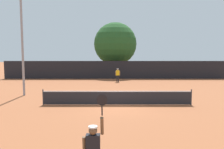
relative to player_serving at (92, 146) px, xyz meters
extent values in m
plane|color=#9E5633|center=(0.85, 9.64, -1.11)|extent=(120.00, 120.00, 0.00)
cube|color=#232328|center=(0.85, 9.64, -0.63)|extent=(10.04, 0.03, 0.91)
cube|color=white|center=(0.85, 9.64, -0.18)|extent=(10.04, 0.04, 0.06)
cylinder|color=#333338|center=(-4.17, 9.64, -0.57)|extent=(0.08, 0.08, 1.07)
cylinder|color=#333338|center=(5.87, 9.64, -0.57)|extent=(0.08, 0.08, 1.07)
cube|color=black|center=(0.85, 24.67, 0.06)|extent=(28.87, 0.12, 2.33)
cube|color=black|center=(-0.01, -0.01, 0.03)|extent=(0.38, 0.22, 0.61)
sphere|color=brown|center=(-0.01, -0.01, 0.44)|extent=(0.23, 0.23, 0.23)
cylinder|color=white|center=(-0.01, -0.01, 0.54)|extent=(0.25, 0.25, 0.04)
cylinder|color=brown|center=(-0.25, -0.01, 0.00)|extent=(0.09, 0.18, 0.58)
cylinder|color=brown|center=(0.23, 0.07, 0.54)|extent=(0.09, 0.33, 0.56)
cylinder|color=black|center=(0.23, 0.13, 0.94)|extent=(0.04, 0.11, 0.28)
ellipsoid|color=black|center=(0.23, 0.19, 1.23)|extent=(0.30, 0.13, 0.36)
cube|color=yellow|center=(1.17, 21.55, -0.06)|extent=(0.38, 0.22, 0.57)
sphere|color=#8C6647|center=(1.17, 21.55, 0.33)|extent=(0.22, 0.22, 0.22)
cylinder|color=white|center=(1.17, 21.55, 0.42)|extent=(0.23, 0.23, 0.04)
cylinder|color=black|center=(1.09, 21.55, -0.72)|extent=(0.12, 0.12, 0.77)
cylinder|color=black|center=(1.25, 21.55, -0.72)|extent=(0.12, 0.12, 0.77)
cylinder|color=#8C6647|center=(0.93, 21.55, -0.08)|extent=(0.09, 0.17, 0.54)
cylinder|color=#8C6647|center=(1.41, 21.55, -0.08)|extent=(0.09, 0.15, 0.54)
sphere|color=#CCE033|center=(-0.18, 12.59, -1.07)|extent=(0.07, 0.07, 0.07)
cylinder|color=gray|center=(-6.76, 13.14, 2.93)|extent=(0.18, 0.18, 8.07)
cylinder|color=brown|center=(0.98, 28.61, 0.05)|extent=(0.56, 0.56, 2.31)
sphere|color=#235123|center=(0.98, 28.61, 3.53)|extent=(6.21, 6.21, 6.21)
cube|color=black|center=(-6.70, 30.96, -0.51)|extent=(2.04, 4.26, 0.90)
cube|color=#2D333D|center=(-6.70, 30.66, 0.26)|extent=(1.77, 2.26, 0.64)
cylinder|color=black|center=(-7.55, 32.36, -0.81)|extent=(0.22, 0.60, 0.60)
cylinder|color=black|center=(-5.85, 32.36, -0.81)|extent=(0.22, 0.60, 0.60)
cylinder|color=black|center=(-7.55, 29.56, -0.81)|extent=(0.22, 0.60, 0.60)
cylinder|color=black|center=(-5.85, 29.56, -0.81)|extent=(0.22, 0.60, 0.60)
cube|color=white|center=(7.32, 30.35, -0.51)|extent=(2.37, 4.39, 0.90)
cube|color=#2D333D|center=(7.32, 30.05, 0.26)|extent=(1.94, 2.38, 0.64)
cylinder|color=black|center=(6.47, 31.75, -0.81)|extent=(0.22, 0.60, 0.60)
cylinder|color=black|center=(8.17, 31.75, -0.81)|extent=(0.22, 0.60, 0.60)
cylinder|color=black|center=(6.47, 28.95, -0.81)|extent=(0.22, 0.60, 0.60)
cylinder|color=black|center=(8.17, 28.95, -0.81)|extent=(0.22, 0.60, 0.60)
camera|label=1|loc=(0.50, -6.16, 2.57)|focal=38.01mm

